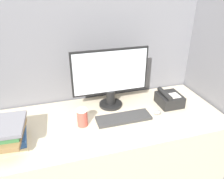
{
  "coord_description": "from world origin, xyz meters",
  "views": [
    {
      "loc": [
        -0.35,
        -0.91,
        1.61
      ],
      "look_at": [
        0.03,
        0.38,
        0.93
      ],
      "focal_mm": 35.0,
      "sensor_mm": 36.0,
      "label": 1
    }
  ],
  "objects_px": {
    "monitor": "(110,78)",
    "coffee_cup": "(82,117)",
    "keyboard": "(124,118)",
    "mouse": "(157,112)",
    "book_stack": "(6,134)",
    "desk_telephone": "(169,99)"
  },
  "relations": [
    {
      "from": "monitor",
      "to": "coffee_cup",
      "type": "xyz_separation_m",
      "value": [
        -0.26,
        -0.2,
        -0.17
      ]
    },
    {
      "from": "keyboard",
      "to": "mouse",
      "type": "relative_size",
      "value": 6.89
    },
    {
      "from": "coffee_cup",
      "to": "book_stack",
      "type": "distance_m",
      "value": 0.47
    },
    {
      "from": "monitor",
      "to": "mouse",
      "type": "xyz_separation_m",
      "value": [
        0.3,
        -0.22,
        -0.22
      ]
    },
    {
      "from": "monitor",
      "to": "keyboard",
      "type": "xyz_separation_m",
      "value": [
        0.04,
        -0.21,
        -0.23
      ]
    },
    {
      "from": "coffee_cup",
      "to": "book_stack",
      "type": "relative_size",
      "value": 0.4
    },
    {
      "from": "keyboard",
      "to": "book_stack",
      "type": "relative_size",
      "value": 1.24
    },
    {
      "from": "keyboard",
      "to": "monitor",
      "type": "bearing_deg",
      "value": 99.38
    },
    {
      "from": "book_stack",
      "to": "desk_telephone",
      "type": "relative_size",
      "value": 1.69
    },
    {
      "from": "coffee_cup",
      "to": "book_stack",
      "type": "bearing_deg",
      "value": -171.62
    },
    {
      "from": "monitor",
      "to": "desk_telephone",
      "type": "relative_size",
      "value": 3.13
    },
    {
      "from": "coffee_cup",
      "to": "mouse",
      "type": "bearing_deg",
      "value": -2.16
    },
    {
      "from": "monitor",
      "to": "keyboard",
      "type": "relative_size",
      "value": 1.49
    },
    {
      "from": "book_stack",
      "to": "desk_telephone",
      "type": "bearing_deg",
      "value": 7.25
    },
    {
      "from": "mouse",
      "to": "keyboard",
      "type": "bearing_deg",
      "value": 178.24
    },
    {
      "from": "keyboard",
      "to": "book_stack",
      "type": "xyz_separation_m",
      "value": [
        -0.75,
        -0.06,
        0.07
      ]
    },
    {
      "from": "mouse",
      "to": "desk_telephone",
      "type": "distance_m",
      "value": 0.18
    },
    {
      "from": "coffee_cup",
      "to": "book_stack",
      "type": "xyz_separation_m",
      "value": [
        -0.46,
        -0.07,
        0.01
      ]
    },
    {
      "from": "keyboard",
      "to": "mouse",
      "type": "bearing_deg",
      "value": -1.76
    },
    {
      "from": "mouse",
      "to": "book_stack",
      "type": "distance_m",
      "value": 1.02
    },
    {
      "from": "mouse",
      "to": "desk_telephone",
      "type": "bearing_deg",
      "value": 34.13
    },
    {
      "from": "book_stack",
      "to": "monitor",
      "type": "bearing_deg",
      "value": 20.57
    }
  ]
}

